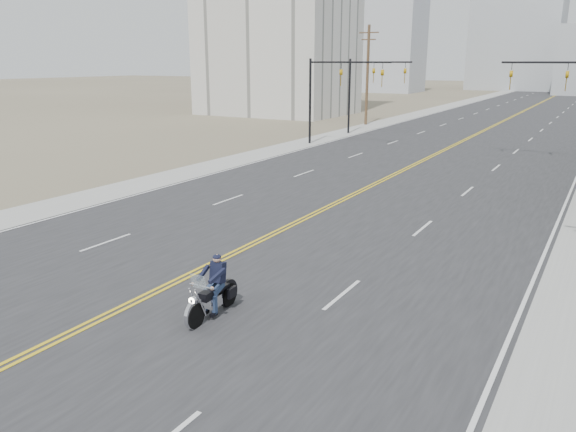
# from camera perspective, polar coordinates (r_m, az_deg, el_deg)

# --- Properties ---
(ground_plane) EXTENTS (400.00, 400.00, 0.00)m
(ground_plane) POSITION_cam_1_polar(r_m,az_deg,el_deg) (16.78, -16.50, -9.03)
(ground_plane) COLOR #776D56
(ground_plane) RESTS_ON ground
(road) EXTENTS (20.00, 200.00, 0.01)m
(road) POSITION_cam_1_polar(r_m,az_deg,el_deg) (81.36, 22.29, 9.55)
(road) COLOR #303033
(road) RESTS_ON ground
(sidewalk_left) EXTENTS (3.00, 200.00, 0.01)m
(sidewalk_left) POSITION_cam_1_polar(r_m,az_deg,el_deg) (83.75, 14.40, 10.34)
(sidewalk_left) COLOR #A5A5A0
(sidewalk_left) RESTS_ON ground
(traffic_mast_left) EXTENTS (7.10, 0.26, 7.00)m
(traffic_mast_left) POSITION_cam_1_polar(r_m,az_deg,el_deg) (46.97, 4.51, 13.16)
(traffic_mast_left) COLOR black
(traffic_mast_left) RESTS_ON ground
(traffic_mast_far) EXTENTS (6.10, 0.26, 7.00)m
(traffic_mast_far) POSITION_cam_1_polar(r_m,az_deg,el_deg) (54.41, 7.95, 13.31)
(traffic_mast_far) COLOR black
(traffic_mast_far) RESTS_ON ground
(utility_pole_left) EXTENTS (2.20, 0.30, 10.50)m
(utility_pole_left) POSITION_cam_1_polar(r_m,az_deg,el_deg) (63.00, 8.08, 14.12)
(utility_pole_left) COLOR brown
(utility_pole_left) RESTS_ON ground
(haze_bldg_a) EXTENTS (14.00, 12.00, 22.00)m
(haze_bldg_a) POSITION_cam_1_polar(r_m,az_deg,el_deg) (133.66, 10.26, 17.03)
(haze_bldg_a) COLOR #B7BCC6
(haze_bldg_a) RESTS_ON ground
(haze_bldg_d) EXTENTS (20.00, 15.00, 26.00)m
(haze_bldg_d) POSITION_cam_1_polar(r_m,az_deg,el_deg) (152.21, 22.25, 16.70)
(haze_bldg_d) COLOR #ADB2B7
(haze_bldg_d) RESTS_ON ground
(haze_bldg_f) EXTENTS (12.00, 12.00, 16.00)m
(haze_bldg_f) POSITION_cam_1_polar(r_m,az_deg,el_deg) (153.13, 6.75, 15.80)
(haze_bldg_f) COLOR #ADB2B7
(haze_bldg_f) RESTS_ON ground
(motorcyclist) EXTENTS (1.03, 2.23, 1.71)m
(motorcyclist) POSITION_cam_1_polar(r_m,az_deg,el_deg) (15.45, -7.76, -7.21)
(motorcyclist) COLOR black
(motorcyclist) RESTS_ON ground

